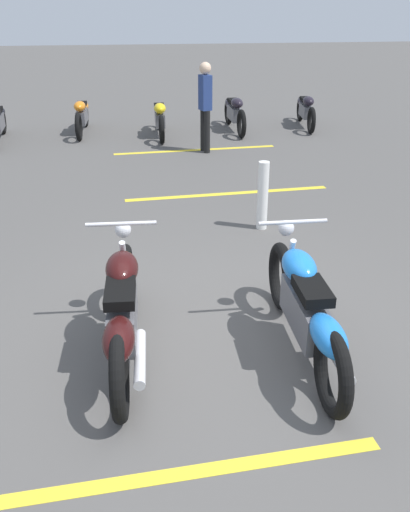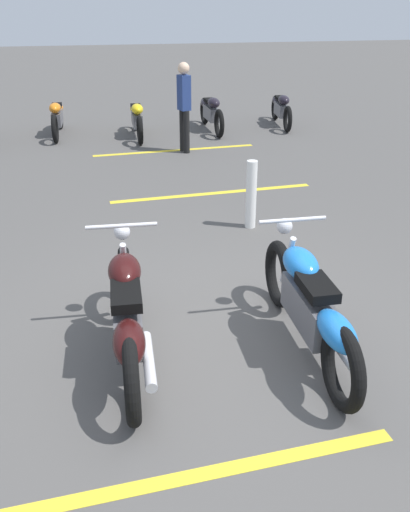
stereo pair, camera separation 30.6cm
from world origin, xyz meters
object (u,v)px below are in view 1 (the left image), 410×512
Objects in this scene: motorcycle_bright_foreground at (306,308)px; motorcycle_row_far_left at (306,109)px; bollard_post at (263,196)px; motorcycle_row_right at (82,115)px; motorcycle_dark_foreground at (123,311)px; motorcycle_row_left at (234,112)px; bystander_near_row at (205,103)px; motorcycle_row_center at (160,117)px.

motorcycle_row_far_left is (8.76, -2.55, -0.07)m from motorcycle_bright_foreground.
motorcycle_bright_foreground is at bearing -10.58° from motorcycle_row_far_left.
motorcycle_row_right is at bearing 24.95° from bollard_post.
motorcycle_dark_foreground is 8.77m from motorcycle_row_left.
motorcycle_row_left is 3.35m from motorcycle_row_right.
motorcycle_row_far_left is 0.99× the size of motorcycle_row_right.
motorcycle_bright_foreground reaches higher than bollard_post.
motorcycle_dark_foreground reaches higher than motorcycle_row_left.
bollard_post is (-5.72, 0.61, 0.04)m from motorcycle_row_left.
bollard_post is (-3.96, -0.26, -0.48)m from bystander_near_row.
motorcycle_row_far_left is at bearing -16.24° from motorcycle_bright_foreground.
motorcycle_row_right is (-0.02, 5.03, 0.00)m from motorcycle_row_far_left.
motorcycle_row_center is at bearing -3.22° from motorcycle_dark_foreground.
motorcycle_row_far_left is at bearing -21.29° from bollard_post.
bollard_post is at bearing 26.75° from motorcycle_row_right.
motorcycle_dark_foreground is 3.25m from bollard_post.
motorcycle_row_far_left is at bearing -23.48° from motorcycle_dark_foreground.
motorcycle_row_left is at bearing 100.73° from motorcycle_row_center.
motorcycle_row_center is (8.27, 0.80, -0.06)m from motorcycle_bright_foreground.
bollard_post is (-5.87, -2.73, 0.06)m from motorcycle_row_right.
motorcycle_row_far_left is 3.39m from motorcycle_row_center.
bystander_near_row is (-1.94, 2.55, 0.54)m from motorcycle_row_far_left.
bystander_near_row reaches higher than motorcycle_row_center.
motorcycle_row_left is at bearing -13.98° from motorcycle_dark_foreground.
motorcycle_bright_foreground is 9.12m from motorcycle_row_far_left.
motorcycle_row_left reaches higher than motorcycle_row_center.
motorcycle_row_center is (-0.48, 3.35, 0.01)m from motorcycle_row_far_left.
bollard_post reaches higher than motorcycle_row_center.
motorcycle_bright_foreground and motorcycle_dark_foreground have the same top height.
bystander_near_row is at bearing -28.35° from motorcycle_row_left.
motorcycle_row_far_left is 1.14× the size of bystander_near_row.
motorcycle_dark_foreground is 1.17× the size of motorcycle_row_far_left.
motorcycle_row_left is at bearing -5.77° from motorcycle_bright_foreground.
motorcycle_row_center is at bearing -79.06° from bystander_near_row.
motorcycle_bright_foreground is 1.33× the size of bystander_near_row.
motorcycle_row_center is 2.15× the size of bollard_post.
motorcycle_row_center is at bearing 76.26° from motorcycle_row_right.
bystander_near_row is (6.82, 0.00, 0.47)m from motorcycle_bright_foreground.
motorcycle_bright_foreground is 8.63m from motorcycle_row_left.
motorcycle_dark_foreground is at bearing -17.89° from motorcycle_row_left.
motorcycle_dark_foreground is 1.15× the size of motorcycle_row_center.
motorcycle_row_left is 2.20× the size of bollard_post.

